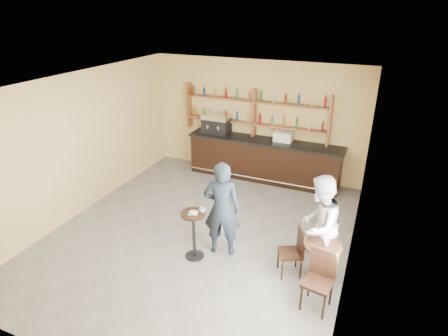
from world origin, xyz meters
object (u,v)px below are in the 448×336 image
at_px(bar_counter, 264,160).
at_px(chair_south, 318,282).
at_px(espresso_machine, 217,124).
at_px(man_main, 222,209).
at_px(chair_west, 290,253).
at_px(cafe_table, 321,264).
at_px(pastry_case, 283,137).
at_px(pedestal_table, 194,235).
at_px(patron_second, 318,225).

height_order(bar_counter, chair_south, bar_counter).
bearing_deg(bar_counter, chair_south, -62.29).
relative_size(espresso_machine, man_main, 0.38).
relative_size(espresso_machine, chair_west, 0.81).
bearing_deg(cafe_table, bar_counter, 120.82).
bearing_deg(chair_west, cafe_table, 57.78).
relative_size(pastry_case, cafe_table, 0.61).
xyz_separation_m(pastry_case, cafe_table, (1.70, -3.72, -0.89)).
distance_m(pedestal_table, chair_south, 2.44).
height_order(pedestal_table, cafe_table, pedestal_table).
height_order(bar_counter, espresso_machine, espresso_machine).
relative_size(espresso_machine, pastry_case, 1.51).
relative_size(pastry_case, man_main, 0.25).
height_order(chair_west, chair_south, chair_south).
bearing_deg(pastry_case, man_main, -93.21).
height_order(espresso_machine, cafe_table, espresso_machine).
height_order(espresso_machine, pastry_case, espresso_machine).
distance_m(bar_counter, patron_second, 3.95).
distance_m(pastry_case, man_main, 3.56).
bearing_deg(pastry_case, chair_west, -71.96).
height_order(pedestal_table, chair_south, chair_south).
xyz_separation_m(bar_counter, chair_west, (1.67, -3.67, -0.12)).
bearing_deg(chair_west, man_main, -122.25).
bearing_deg(chair_south, patron_second, 111.02).
bearing_deg(pastry_case, patron_second, -64.64).
bearing_deg(cafe_table, chair_south, -85.24).
xyz_separation_m(man_main, chair_west, (1.39, -0.13, -0.51)).
bearing_deg(man_main, cafe_table, 160.66).
xyz_separation_m(espresso_machine, chair_south, (3.68, -4.32, -0.91)).
distance_m(pastry_case, patron_second, 3.70).
xyz_separation_m(pastry_case, chair_west, (1.15, -3.67, -0.84)).
height_order(bar_counter, patron_second, patron_second).
distance_m(espresso_machine, pastry_case, 1.93).
distance_m(bar_counter, chair_south, 4.88).
xyz_separation_m(cafe_table, chair_west, (-0.55, 0.05, 0.05)).
bearing_deg(espresso_machine, pastry_case, -0.88).
bearing_deg(chair_south, pastry_case, 121.01).
xyz_separation_m(man_main, chair_south, (1.99, -0.78, -0.46)).
xyz_separation_m(bar_counter, man_main, (0.28, -3.54, 0.39)).
relative_size(espresso_machine, patron_second, 0.39).
bearing_deg(bar_counter, chair_west, -65.55).
relative_size(pedestal_table, cafe_table, 1.21).
relative_size(bar_counter, pedestal_table, 4.33).
bearing_deg(chair_west, chair_south, 15.69).
xyz_separation_m(bar_counter, cafe_table, (2.22, -3.72, -0.17)).
bearing_deg(patron_second, pedestal_table, -65.10).
bearing_deg(bar_counter, espresso_machine, 180.00).
xyz_separation_m(man_main, cafe_table, (1.94, -0.18, -0.56)).
height_order(cafe_table, patron_second, patron_second).
bearing_deg(patron_second, bar_counter, -137.71).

